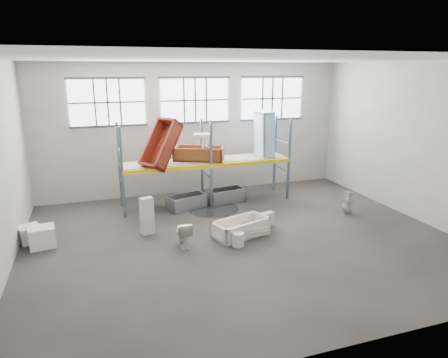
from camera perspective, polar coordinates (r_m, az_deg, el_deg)
name	(u,v)px	position (r m, az deg, el deg)	size (l,w,h in m)	color
floor	(240,240)	(11.81, 2.35, -8.64)	(12.00, 10.00, 0.10)	#4A443F
ceiling	(243,57)	(10.80, 2.65, 16.92)	(12.00, 10.00, 0.10)	silver
wall_back	(195,129)	(15.77, -4.14, 7.11)	(12.00, 0.10, 5.00)	#A19F96
wall_front	(355,216)	(6.74, 18.12, -4.97)	(12.00, 0.10, 5.00)	#AFACA2
wall_right	(418,142)	(14.33, 25.80, 4.78)	(0.10, 10.00, 5.00)	#A29F96
window_left	(108,102)	(15.07, -16.18, 10.38)	(2.60, 0.04, 1.60)	white
window_mid	(195,100)	(15.55, -4.12, 11.07)	(2.60, 0.04, 1.60)	white
window_right	(272,98)	(16.64, 6.82, 11.28)	(2.60, 0.04, 1.60)	white
rack_upright_la	(122,173)	(13.40, -14.21, 0.83)	(0.08, 0.08, 3.00)	slate
rack_upright_lb	(119,165)	(14.57, -14.61, 1.95)	(0.08, 0.08, 3.00)	slate
rack_upright_ma	(211,166)	(13.93, -1.84, 1.84)	(0.08, 0.08, 3.00)	slate
rack_upright_mb	(202,159)	(15.05, -3.16, 2.85)	(0.08, 0.08, 3.00)	slate
rack_upright_ra	(289,160)	(15.04, 9.18, 2.67)	(0.08, 0.08, 3.00)	slate
rack_upright_rb	(275,154)	(16.09, 7.21, 3.57)	(0.08, 0.08, 3.00)	slate
rack_beam_front	(211,166)	(13.93, -1.84, 1.84)	(6.00, 0.10, 0.14)	yellow
rack_beam_back	(202,159)	(15.05, -3.16, 2.85)	(6.00, 0.10, 0.14)	yellow
shelf_deck	(206,160)	(14.47, -2.53, 2.68)	(5.90, 1.10, 0.03)	gray
wet_patch	(213,209)	(14.17, -1.55, -4.24)	(1.80, 1.80, 0.00)	black
bathtub_beige	(241,228)	(11.90, 2.40, -6.91)	(1.66, 0.78, 0.49)	beige
cistern_spare	(268,218)	(12.57, 6.20, -5.58)	(0.41, 0.19, 0.39)	beige
sink_in_tub	(245,224)	(12.43, 2.99, -6.35)	(0.39, 0.39, 0.13)	#C6ACA4
toilet_beige	(183,234)	(11.25, -5.79, -7.71)	(0.40, 0.70, 0.72)	beige
cistern_tall	(147,216)	(12.12, -10.85, -5.17)	(0.36, 0.24, 1.12)	beige
toilet_white	(348,202)	(14.25, 17.10, -3.11)	(0.36, 0.37, 0.81)	silver
steel_tub_left	(187,202)	(14.19, -5.31, -3.23)	(1.34, 0.62, 0.49)	#B3B4BC
steel_tub_right	(225,196)	(14.78, 0.20, -2.36)	(1.38, 0.65, 0.51)	#A1A4A7
rust_tub_flat	(199,154)	(14.43, -3.56, 3.60)	(1.74, 0.82, 0.49)	#945721
rust_tub_tilted	(161,144)	(13.74, -8.92, 4.87)	(1.77, 0.83, 0.50)	maroon
sink_on_shelf	(203,148)	(14.02, -3.01, 4.41)	(0.62, 0.48, 0.55)	white
blue_tub_upright	(264,135)	(15.03, 5.71, 6.26)	(1.69, 0.79, 0.48)	#99C7F4
bucket	(238,239)	(11.25, 2.01, -8.54)	(0.33, 0.33, 0.39)	silver
carton_near	(42,237)	(12.23, -24.37, -7.49)	(0.67, 0.58, 0.58)	white
carton_far	(29,234)	(12.76, -25.84, -7.00)	(0.56, 0.56, 0.47)	silver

